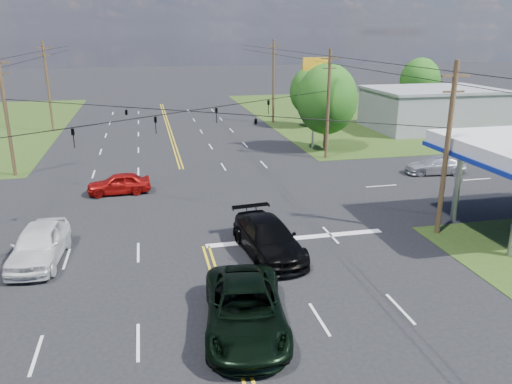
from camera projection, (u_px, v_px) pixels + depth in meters
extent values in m
plane|color=black|center=(191.00, 199.00, 33.85)|extent=(280.00, 280.00, 0.00)
cube|color=#2A3E13|center=(416.00, 112.00, 70.88)|extent=(46.00, 48.00, 0.03)
cube|color=silver|center=(296.00, 238.00, 27.46)|extent=(10.00, 0.50, 0.02)
cube|color=gray|center=(432.00, 110.00, 58.01)|extent=(14.00, 10.00, 4.40)
cylinder|color=#A5A5AA|center=(458.00, 184.00, 29.30)|extent=(0.36, 0.36, 4.65)
cylinder|color=#3F271A|center=(447.00, 151.00, 26.75)|extent=(0.28, 0.28, 9.50)
cube|color=#3F271A|center=(456.00, 76.00, 25.54)|extent=(1.60, 0.12, 0.12)
cube|color=#3F271A|center=(454.00, 92.00, 25.79)|extent=(1.20, 0.10, 0.10)
cylinder|color=#3F271A|center=(6.00, 116.00, 38.05)|extent=(0.28, 0.28, 9.50)
cube|color=#3F271A|center=(0.00, 73.00, 37.08)|extent=(1.20, 0.10, 0.10)
cylinder|color=#3F271A|center=(328.00, 105.00, 43.47)|extent=(0.28, 0.28, 9.50)
cube|color=#3F271A|center=(330.00, 58.00, 42.26)|extent=(1.60, 0.12, 0.12)
cube|color=#3F271A|center=(330.00, 68.00, 42.51)|extent=(1.20, 0.10, 0.10)
cylinder|color=#3F271A|center=(48.00, 87.00, 55.62)|extent=(0.28, 0.28, 10.00)
cube|color=#3F271A|center=(43.00, 48.00, 54.33)|extent=(1.60, 0.12, 0.12)
cube|color=#3F271A|center=(44.00, 55.00, 54.58)|extent=(1.20, 0.10, 0.10)
cylinder|color=#3F271A|center=(273.00, 82.00, 61.04)|extent=(0.28, 0.28, 10.00)
cube|color=#3F271A|center=(274.00, 46.00, 59.76)|extent=(1.60, 0.12, 0.12)
cube|color=#3F271A|center=(274.00, 53.00, 60.00)|extent=(1.20, 0.10, 0.10)
imported|color=black|center=(74.00, 138.00, 26.66)|extent=(0.17, 0.21, 1.05)
imported|color=black|center=(156.00, 125.00, 30.42)|extent=(0.17, 0.21, 1.05)
imported|color=black|center=(216.00, 115.00, 33.96)|extent=(0.17, 0.21, 1.05)
imported|color=black|center=(268.00, 107.00, 37.73)|extent=(0.17, 0.21, 1.05)
imported|color=black|center=(126.00, 112.00, 33.80)|extent=(1.24, 0.26, 0.50)
imported|color=black|center=(256.00, 120.00, 30.41)|extent=(1.24, 0.26, 0.50)
cylinder|color=black|center=(392.00, 64.00, 31.98)|extent=(0.04, 100.00, 0.04)
cylinder|color=black|center=(391.00, 73.00, 32.17)|extent=(0.04, 100.00, 0.04)
cylinder|color=#3F271A|center=(325.00, 133.00, 47.41)|extent=(0.36, 0.36, 3.30)
ellipsoid|color=#265516|center=(327.00, 99.00, 46.43)|extent=(5.70, 5.70, 6.60)
cylinder|color=#3F271A|center=(310.00, 115.00, 59.15)|extent=(0.36, 0.36, 2.86)
ellipsoid|color=#265516|center=(311.00, 91.00, 58.29)|extent=(4.94, 4.94, 5.72)
cylinder|color=#3F271A|center=(418.00, 103.00, 68.34)|extent=(0.36, 0.36, 3.08)
ellipsoid|color=#265516|center=(420.00, 81.00, 67.42)|extent=(5.32, 5.32, 6.16)
imported|color=black|center=(245.00, 309.00, 18.77)|extent=(3.81, 6.79, 1.79)
imported|color=black|center=(268.00, 238.00, 25.25)|extent=(3.13, 6.37, 1.78)
imported|color=silver|center=(39.00, 244.00, 24.43)|extent=(2.62, 5.61, 1.86)
imported|color=#9F0E0B|center=(119.00, 183.00, 34.89)|extent=(4.37, 1.84, 1.48)
imported|color=silver|center=(435.00, 165.00, 39.79)|extent=(4.99, 2.56, 1.39)
cylinder|color=#A5A5AA|center=(314.00, 104.00, 47.15)|extent=(0.20, 0.20, 8.63)
cube|color=#F2A219|center=(315.00, 64.00, 46.02)|extent=(2.38, 0.36, 1.19)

